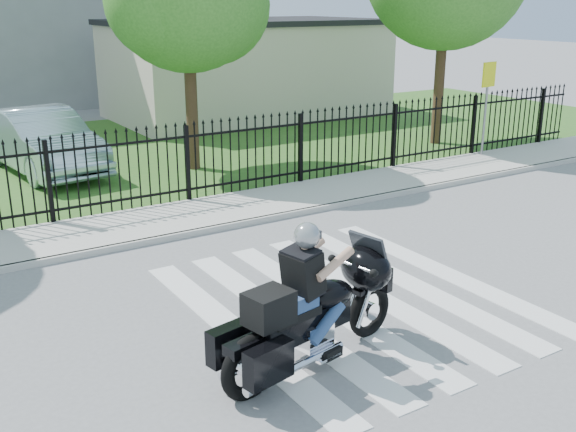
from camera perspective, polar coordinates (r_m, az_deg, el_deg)
ground at (r=10.52m, az=5.30°, el=-7.05°), size 120.00×120.00×0.00m
crosswalk at (r=10.51m, az=5.30°, el=-7.02°), size 5.00×5.50×0.01m
sidewalk at (r=14.50m, az=-6.74°, el=0.25°), size 40.00×2.00×0.12m
curb at (r=13.65m, az=-4.91°, el=-0.82°), size 40.00×0.12×0.12m
grass_strip at (r=20.86m, az=-15.16°, el=5.04°), size 40.00×12.00×0.02m
iron_fence at (r=15.16m, az=-8.50°, el=4.26°), size 26.00×0.04×1.80m
building_low at (r=26.95m, az=-3.57°, el=12.15°), size 10.00×6.00×3.50m
building_low_roof at (r=26.83m, az=-3.65°, el=16.09°), size 10.20×6.20×0.20m
motorcycle_rider at (r=8.37m, az=1.85°, el=-7.74°), size 2.92×1.35×1.95m
parked_car at (r=19.02m, az=-20.05°, el=5.98°), size 2.38×5.24×1.67m
traffic_sign at (r=20.11m, az=16.54°, el=10.25°), size 0.57×0.13×2.64m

